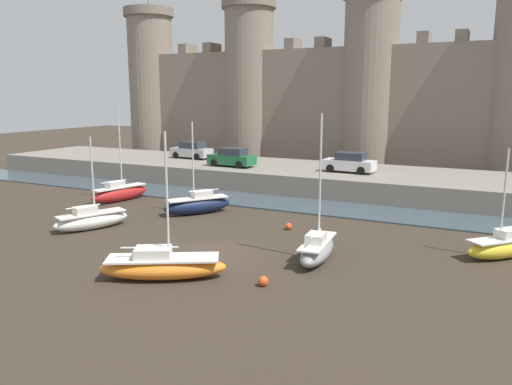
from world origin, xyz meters
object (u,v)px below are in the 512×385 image
(sailboat_midflat_right, at_px, (503,246))
(car_quay_west, at_px, (350,163))
(sailboat_near_channel_right, at_px, (119,192))
(sailboat_foreground_left, at_px, (91,220))
(mooring_buoy_off_centre, at_px, (263,281))
(sailboat_foreground_centre, at_px, (317,249))
(car_quay_centre_east, at_px, (192,150))
(car_quay_east, at_px, (232,158))
(sailboat_foreground_right, at_px, (162,266))
(mooring_buoy_mid_mud, at_px, (289,226))
(sailboat_near_channel_left, at_px, (198,204))

(sailboat_midflat_right, distance_m, car_quay_west, 17.17)
(sailboat_near_channel_right, bearing_deg, sailboat_foreground_left, -60.52)
(mooring_buoy_off_centre, bearing_deg, sailboat_foreground_centre, 76.70)
(mooring_buoy_off_centre, relative_size, car_quay_centre_east, 0.10)
(car_quay_west, distance_m, car_quay_east, 10.19)
(sailboat_foreground_right, height_order, car_quay_west, sailboat_foreground_right)
(mooring_buoy_mid_mud, bearing_deg, car_quay_west, 89.79)
(sailboat_foreground_left, height_order, sailboat_foreground_centre, sailboat_foreground_centre)
(sailboat_midflat_right, distance_m, mooring_buoy_off_centre, 12.29)
(car_quay_centre_east, distance_m, car_quay_east, 7.02)
(mooring_buoy_mid_mud, distance_m, car_quay_east, 15.35)
(sailboat_foreground_centre, relative_size, sailboat_near_channel_right, 1.00)
(sailboat_near_channel_left, relative_size, car_quay_centre_east, 1.46)
(sailboat_foreground_left, xyz_separation_m, sailboat_near_channel_left, (3.56, 6.05, 0.07))
(sailboat_near_channel_right, height_order, car_quay_east, sailboat_near_channel_right)
(mooring_buoy_off_centre, xyz_separation_m, car_quay_east, (-12.51, 20.01, 2.25))
(sailboat_midflat_right, relative_size, sailboat_near_channel_left, 0.88)
(sailboat_midflat_right, height_order, mooring_buoy_mid_mud, sailboat_midflat_right)
(sailboat_foreground_right, distance_m, car_quay_west, 22.54)
(sailboat_foreground_left, xyz_separation_m, mooring_buoy_off_centre, (13.00, -3.62, -0.36))
(sailboat_foreground_centre, distance_m, car_quay_west, 17.65)
(sailboat_near_channel_left, bearing_deg, sailboat_foreground_left, -120.47)
(sailboat_midflat_right, relative_size, mooring_buoy_mid_mud, 13.11)
(sailboat_near_channel_left, xyz_separation_m, car_quay_west, (7.04, 11.58, 1.82))
(mooring_buoy_off_centre, distance_m, mooring_buoy_mid_mud, 8.98)
(sailboat_midflat_right, height_order, sailboat_near_channel_right, sailboat_near_channel_right)
(mooring_buoy_off_centre, height_order, car_quay_east, car_quay_east)
(sailboat_midflat_right, xyz_separation_m, mooring_buoy_mid_mud, (-11.35, 0.19, -0.39))
(sailboat_near_channel_right, bearing_deg, sailboat_near_channel_left, -6.50)
(sailboat_foreground_left, distance_m, sailboat_midflat_right, 22.43)
(sailboat_near_channel_right, height_order, sailboat_near_channel_left, sailboat_near_channel_right)
(sailboat_near_channel_right, distance_m, car_quay_east, 10.61)
(sailboat_foreground_right, bearing_deg, sailboat_near_channel_right, 137.26)
(sailboat_foreground_right, height_order, car_quay_centre_east, sailboat_foreground_right)
(mooring_buoy_off_centre, xyz_separation_m, car_quay_west, (-2.40, 21.25, 2.25))
(sailboat_near_channel_right, relative_size, mooring_buoy_off_centre, 16.05)
(sailboat_foreground_right, bearing_deg, sailboat_foreground_centre, 44.50)
(sailboat_foreground_centre, relative_size, car_quay_centre_east, 1.67)
(sailboat_near_channel_right, xyz_separation_m, car_quay_east, (4.38, 9.49, 1.81))
(sailboat_near_channel_right, distance_m, mooring_buoy_mid_mud, 14.58)
(sailboat_foreground_left, xyz_separation_m, sailboat_near_channel_right, (-3.90, 6.90, 0.08))
(mooring_buoy_off_centre, bearing_deg, sailboat_near_channel_right, 148.10)
(mooring_buoy_off_centre, bearing_deg, sailboat_midflat_right, 43.51)
(mooring_buoy_mid_mud, xyz_separation_m, car_quay_west, (0.05, 12.60, 2.26))
(sailboat_midflat_right, height_order, car_quay_centre_east, sailboat_midflat_right)
(car_quay_east, bearing_deg, sailboat_foreground_right, -68.75)
(sailboat_foreground_left, xyz_separation_m, mooring_buoy_mid_mud, (10.55, 5.02, -0.38))
(sailboat_midflat_right, height_order, mooring_buoy_off_centre, sailboat_midflat_right)
(sailboat_foreground_left, relative_size, car_quay_west, 1.30)
(sailboat_foreground_right, relative_size, mooring_buoy_mid_mud, 15.53)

